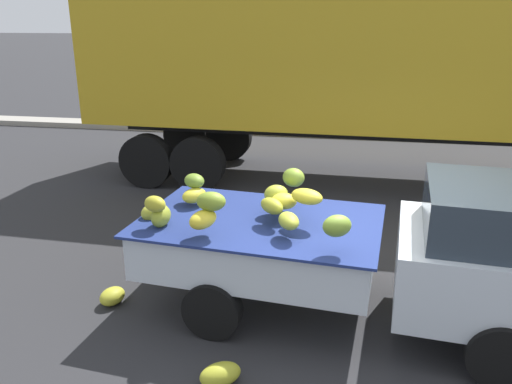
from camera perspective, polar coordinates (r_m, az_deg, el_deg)
ground at (r=6.19m, az=11.51°, el=-13.37°), size 220.00×220.00×0.00m
curb_strip at (r=15.23m, az=11.11°, el=6.42°), size 80.00×0.80×0.16m
pickup_truck at (r=5.74m, az=18.77°, el=-6.69°), size 4.93×2.20×1.70m
semi_trailer at (r=10.49m, az=14.55°, el=14.32°), size 12.06×2.91×3.95m
fallen_banana_bunch_near_tailgate at (r=6.48m, az=-15.76°, el=-11.14°), size 0.35×0.40×0.20m
fallen_banana_bunch_by_wheel at (r=5.07m, az=-4.01°, el=-19.67°), size 0.47×0.42×0.21m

